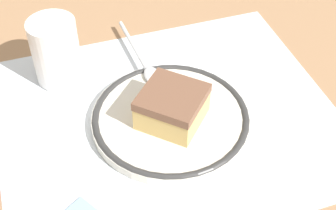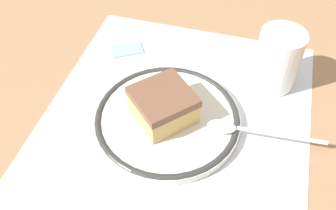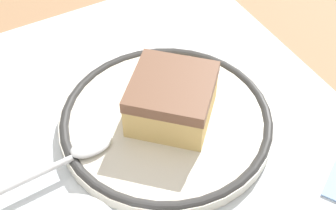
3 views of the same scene
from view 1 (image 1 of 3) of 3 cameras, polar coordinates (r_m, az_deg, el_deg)
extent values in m
plane|color=#9E7551|center=(0.62, 0.02, -1.52)|extent=(2.40, 2.40, 0.00)
cube|color=silver|center=(0.62, 0.02, -1.47)|extent=(0.42, 0.36, 0.00)
cylinder|color=silver|center=(0.61, 0.00, -1.73)|extent=(0.20, 0.20, 0.01)
torus|color=#333333|center=(0.60, 0.00, -1.52)|extent=(0.20, 0.20, 0.01)
cube|color=#DBB76B|center=(0.59, 0.39, -0.61)|extent=(0.10, 0.10, 0.03)
cube|color=brown|center=(0.57, 0.40, 0.90)|extent=(0.10, 0.10, 0.01)
ellipsoid|color=silver|center=(0.65, -1.99, 3.36)|extent=(0.03, 0.04, 0.01)
cylinder|color=silver|center=(0.71, -4.15, 7.09)|extent=(0.01, 0.11, 0.01)
cylinder|color=white|center=(0.66, -13.00, 6.17)|extent=(0.06, 0.06, 0.09)
cylinder|color=#B7722D|center=(0.67, -12.70, 4.73)|extent=(0.06, 0.06, 0.05)
camera|label=2|loc=(0.66, 30.61, 36.29)|focal=40.22mm
camera|label=3|loc=(0.56, -36.07, 28.04)|focal=52.82mm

